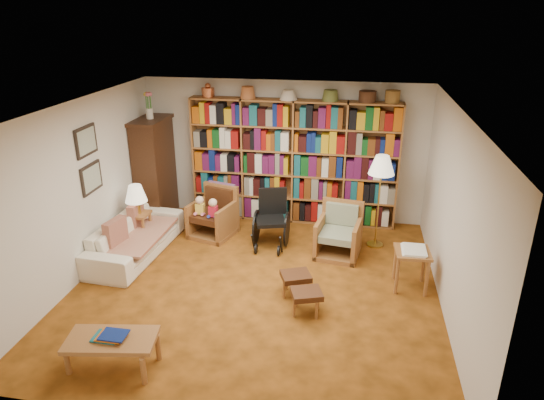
% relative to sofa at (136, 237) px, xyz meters
% --- Properties ---
extents(floor, '(5.00, 5.00, 0.00)m').
position_rel_sofa_xyz_m(floor, '(2.05, -0.59, -0.29)').
color(floor, '#A55819').
rests_on(floor, ground).
extents(ceiling, '(5.00, 5.00, 0.00)m').
position_rel_sofa_xyz_m(ceiling, '(2.05, -0.59, 2.21)').
color(ceiling, silver).
rests_on(ceiling, wall_back).
extents(wall_back, '(5.00, 0.00, 5.00)m').
position_rel_sofa_xyz_m(wall_back, '(2.05, 1.91, 0.96)').
color(wall_back, silver).
rests_on(wall_back, floor).
extents(wall_front, '(5.00, 0.00, 5.00)m').
position_rel_sofa_xyz_m(wall_front, '(2.05, -3.09, 0.96)').
color(wall_front, silver).
rests_on(wall_front, floor).
extents(wall_left, '(0.00, 5.00, 5.00)m').
position_rel_sofa_xyz_m(wall_left, '(-0.45, -0.59, 0.96)').
color(wall_left, silver).
rests_on(wall_left, floor).
extents(wall_right, '(0.00, 5.00, 5.00)m').
position_rel_sofa_xyz_m(wall_right, '(4.55, -0.59, 0.96)').
color(wall_right, silver).
rests_on(wall_right, floor).
extents(bookshelf, '(3.60, 0.30, 2.42)m').
position_rel_sofa_xyz_m(bookshelf, '(2.25, 1.74, 0.88)').
color(bookshelf, '#9D6430').
rests_on(bookshelf, floor).
extents(curio_cabinet, '(0.50, 0.95, 2.40)m').
position_rel_sofa_xyz_m(curio_cabinet, '(-0.20, 1.41, 0.67)').
color(curio_cabinet, '#3B1F10').
rests_on(curio_cabinet, floor).
extents(framed_pictures, '(0.03, 0.52, 0.97)m').
position_rel_sofa_xyz_m(framed_pictures, '(-0.43, -0.29, 1.34)').
color(framed_pictures, black).
rests_on(framed_pictures, wall_left).
extents(sofa, '(2.02, 0.91, 0.58)m').
position_rel_sofa_xyz_m(sofa, '(0.00, 0.00, 0.00)').
color(sofa, '#F1E6CD').
rests_on(sofa, floor).
extents(sofa_throw, '(0.80, 1.43, 0.04)m').
position_rel_sofa_xyz_m(sofa_throw, '(0.05, 0.00, 0.01)').
color(sofa_throw, '#CDB396').
rests_on(sofa_throw, sofa).
extents(cushion_left, '(0.14, 0.40, 0.40)m').
position_rel_sofa_xyz_m(cushion_left, '(-0.13, 0.35, 0.16)').
color(cushion_left, maroon).
rests_on(cushion_left, sofa).
extents(cushion_right, '(0.21, 0.43, 0.41)m').
position_rel_sofa_xyz_m(cushion_right, '(-0.13, -0.35, 0.16)').
color(cushion_right, maroon).
rests_on(cushion_right, sofa).
extents(side_table_lamp, '(0.36, 0.36, 0.54)m').
position_rel_sofa_xyz_m(side_table_lamp, '(-0.10, 0.36, 0.10)').
color(side_table_lamp, '#9D6430').
rests_on(side_table_lamp, floor).
extents(table_lamp, '(0.35, 0.35, 0.48)m').
position_rel_sofa_xyz_m(table_lamp, '(-0.10, 0.36, 0.58)').
color(table_lamp, gold).
rests_on(table_lamp, side_table_lamp).
extents(armchair_leather, '(0.84, 0.86, 0.85)m').
position_rel_sofa_xyz_m(armchair_leather, '(1.00, 0.95, 0.06)').
color(armchair_leather, '#9D6430').
rests_on(armchair_leather, floor).
extents(armchair_sage, '(0.76, 0.78, 0.82)m').
position_rel_sofa_xyz_m(armchair_sage, '(3.13, 0.61, 0.02)').
color(armchair_sage, '#9D6430').
rests_on(armchair_sage, floor).
extents(wheelchair, '(0.57, 0.75, 0.94)m').
position_rel_sofa_xyz_m(wheelchair, '(2.04, 0.71, 0.14)').
color(wheelchair, black).
rests_on(wheelchair, floor).
extents(floor_lamp, '(0.41, 0.41, 1.53)m').
position_rel_sofa_xyz_m(floor_lamp, '(3.73, 0.96, 1.03)').
color(floor_lamp, gold).
rests_on(floor_lamp, floor).
extents(side_table_papers, '(0.49, 0.49, 0.60)m').
position_rel_sofa_xyz_m(side_table_papers, '(4.17, -0.27, 0.18)').
color(side_table_papers, '#9D6430').
rests_on(side_table_papers, floor).
extents(footstool_a, '(0.47, 0.44, 0.32)m').
position_rel_sofa_xyz_m(footstool_a, '(2.63, -0.73, -0.02)').
color(footstool_a, '#482113').
rests_on(footstool_a, floor).
extents(footstool_b, '(0.46, 0.42, 0.32)m').
position_rel_sofa_xyz_m(footstool_b, '(2.82, -1.12, -0.03)').
color(footstool_b, '#482113').
rests_on(footstool_b, floor).
extents(coffee_table, '(1.01, 0.62, 0.43)m').
position_rel_sofa_xyz_m(coffee_table, '(0.87, -2.48, 0.04)').
color(coffee_table, '#9D6430').
rests_on(coffee_table, floor).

